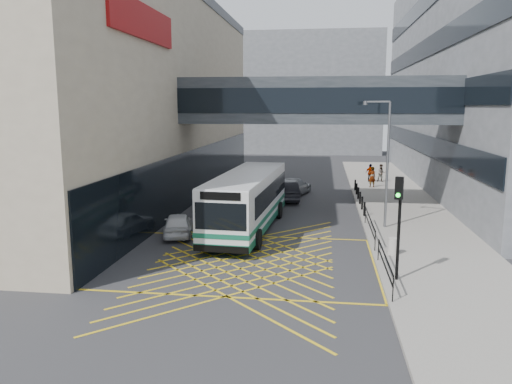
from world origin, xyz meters
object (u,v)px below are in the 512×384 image
at_px(litter_bin, 393,246).
at_px(pedestrian_c, 370,173).
at_px(traffic_light, 399,214).
at_px(car_silver, 293,186).
at_px(street_lamp, 385,156).
at_px(pedestrian_b, 381,173).
at_px(car_white, 178,224).
at_px(bus, 248,199).
at_px(car_dark, 287,191).
at_px(pedestrian_a, 372,177).

relative_size(litter_bin, pedestrian_c, 0.48).
bearing_deg(traffic_light, pedestrian_c, 111.79).
relative_size(car_silver, street_lamp, 0.67).
bearing_deg(litter_bin, pedestrian_b, 85.16).
bearing_deg(car_white, pedestrian_c, -134.57).
relative_size(bus, traffic_light, 2.83).
xyz_separation_m(car_dark, pedestrian_a, (6.97, 6.40, 0.31)).
height_order(pedestrian_b, pedestrian_c, pedestrian_c).
distance_m(car_silver, pedestrian_b, 10.76).
bearing_deg(litter_bin, car_white, 166.89).
bearing_deg(car_white, car_dark, -128.77).
bearing_deg(street_lamp, bus, -147.66).
bearing_deg(car_dark, litter_bin, 104.40).
height_order(litter_bin, pedestrian_c, pedestrian_c).
xyz_separation_m(traffic_light, street_lamp, (0.48, 9.29, 1.38)).
bearing_deg(car_dark, street_lamp, 117.41).
bearing_deg(car_dark, pedestrian_b, -139.02).
distance_m(car_dark, street_lamp, 11.02).
relative_size(bus, car_silver, 2.48).
height_order(car_silver, pedestrian_b, pedestrian_b).
distance_m(street_lamp, pedestrian_a, 15.14).
height_order(car_silver, pedestrian_c, pedestrian_c).
bearing_deg(traffic_light, pedestrian_b, 109.67).
bearing_deg(car_dark, traffic_light, 98.78).
bearing_deg(bus, pedestrian_b, 66.64).
distance_m(car_silver, street_lamp, 12.75).
xyz_separation_m(bus, car_silver, (1.90, 11.80, -1.04)).
height_order(car_dark, car_silver, car_silver).
xyz_separation_m(car_white, street_lamp, (11.48, 2.95, 3.66)).
xyz_separation_m(car_white, car_dark, (5.25, 11.31, 0.09)).
bearing_deg(pedestrian_b, traffic_light, -100.68).
relative_size(car_dark, car_silver, 0.97).
height_order(litter_bin, pedestrian_b, pedestrian_b).
bearing_deg(car_white, pedestrian_a, -138.46).
bearing_deg(pedestrian_b, car_dark, -135.48).
bearing_deg(pedestrian_c, traffic_light, 126.49).
relative_size(car_silver, traffic_light, 1.14).
bearing_deg(car_white, traffic_light, 136.19).
distance_m(car_silver, litter_bin, 17.32).
height_order(street_lamp, pedestrian_b, street_lamp).
distance_m(street_lamp, pedestrian_c, 18.16).
bearing_deg(car_silver, traffic_light, 119.56).
xyz_separation_m(car_silver, pedestrian_b, (7.81, 7.41, 0.22)).
relative_size(pedestrian_b, pedestrian_c, 0.97).
height_order(car_white, traffic_light, traffic_light).
distance_m(traffic_light, pedestrian_c, 27.22).
height_order(car_dark, pedestrian_c, pedestrian_c).
bearing_deg(bus, street_lamp, 11.35).
distance_m(litter_bin, pedestrian_c, 23.46).
height_order(car_white, car_silver, car_silver).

